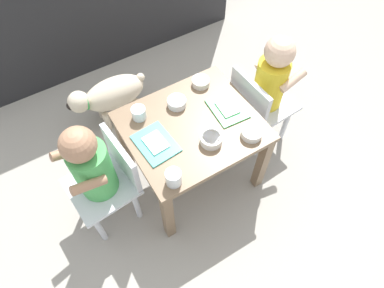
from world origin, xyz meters
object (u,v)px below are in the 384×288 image
Objects in this scene: water_cup_right at (139,114)px; cereal_bowl_left_side at (201,82)px; food_tray_left at (156,143)px; food_tray_right at (227,108)px; water_cup_left at (174,178)px; cereal_bowl_right_side at (211,139)px; dining_table at (192,135)px; dog at (110,95)px; veggie_bowl_far at (252,133)px; veggie_bowl_near at (177,102)px; seated_child_right at (269,83)px; seated_child_left at (95,168)px.

water_cup_right is 0.35m from cereal_bowl_left_side.
food_tray_right is at bearing 0.00° from food_tray_left.
food_tray_right is 2.68× the size of water_cup_left.
cereal_bowl_left_side is (0.14, 0.31, -0.00)m from cereal_bowl_right_side.
cereal_bowl_right_side is (0.21, -0.11, 0.01)m from food_tray_left.
cereal_bowl_left_side reaches higher than dining_table.
food_tray_right is (0.38, -0.58, 0.24)m from dog.
food_tray_right is 0.20m from cereal_bowl_right_side.
cereal_bowl_right_side is (0.23, 0.09, -0.01)m from water_cup_left.
dining_table is at bearing -71.08° from dog.
food_tray_right is 0.18m from veggie_bowl_far.
water_cup_right is (-0.18, 0.16, 0.10)m from dining_table.
veggie_bowl_near is at bearing -8.00° from water_cup_right.
seated_child_right is at bearing -13.35° from veggie_bowl_near.
veggie_bowl_far is at bearing -17.21° from seated_child_left.
dog is at bearing 123.43° from food_tray_right.
cereal_bowl_right_side is at bearing -161.21° from seated_child_right.
dog is 0.54m from veggie_bowl_near.
seated_child_left is 0.92m from seated_child_right.
cereal_bowl_left_side is at bearing 151.08° from seated_child_right.
veggie_bowl_near is at bearing 89.42° from dining_table.
seated_child_right reaches higher than veggie_bowl_far.
veggie_bowl_far is (0.65, -0.20, 0.02)m from seated_child_left.
cereal_bowl_right_side is 1.04× the size of veggie_bowl_far.
seated_child_right is 0.46m from cereal_bowl_right_side.
dog is 0.83m from water_cup_left.
cereal_bowl_left_side is (-0.29, 0.16, 0.02)m from seated_child_right.
water_cup_right is 0.76× the size of cereal_bowl_left_side.
water_cup_left reaches higher than cereal_bowl_left_side.
water_cup_left reaches higher than veggie_bowl_far.
seated_child_left is 7.26× the size of cereal_bowl_right_side.
water_cup_left is (-0.02, -0.20, 0.03)m from food_tray_left.
seated_child_right reaches higher than food_tray_right.
water_cup_left is at bearing -176.61° from veggie_bowl_far.
seated_child_left is 0.68m from veggie_bowl_far.
dining_table is at bearing 101.31° from cereal_bowl_right_side.
water_cup_right reaches higher than food_tray_left.
veggie_bowl_far is 0.37m from cereal_bowl_left_side.
veggie_bowl_near is (0.18, -0.03, -0.01)m from water_cup_right.
veggie_bowl_near is at bearing 14.26° from seated_child_left.
dog is 0.49m from water_cup_right.
water_cup_right is at bearing -175.35° from cereal_bowl_left_side.
veggie_bowl_near is 1.02× the size of cereal_bowl_left_side.
water_cup_left is (0.25, -0.23, 0.04)m from seated_child_left.
water_cup_left is at bearing -94.48° from water_cup_right.
cereal_bowl_left_side is at bearing 94.46° from veggie_bowl_far.
food_tray_right is at bearing 26.67° from water_cup_left.
veggie_bowl_near is (0.20, -0.44, 0.26)m from dog.
seated_child_right is 0.47m from veggie_bowl_near.
seated_child_left is 0.66m from dog.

